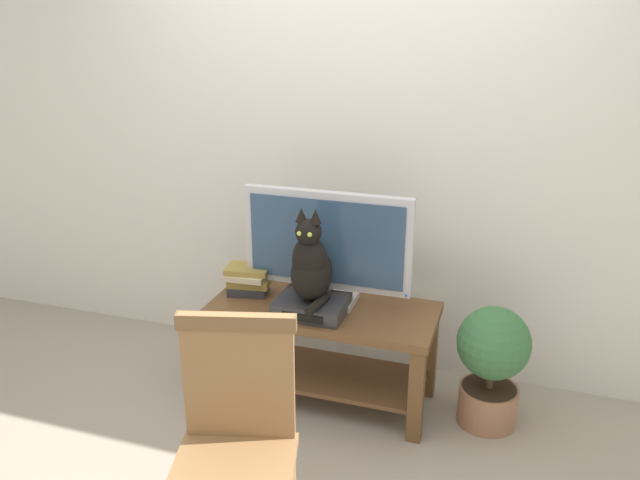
# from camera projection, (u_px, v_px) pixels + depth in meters

# --- Properties ---
(ground_plane) EXTENTS (12.00, 12.00, 0.00)m
(ground_plane) POSITION_uv_depth(u_px,v_px,m) (284.00, 462.00, 2.99)
(ground_plane) COLOR gray
(back_wall) EXTENTS (7.00, 0.12, 2.80)m
(back_wall) POSITION_uv_depth(u_px,v_px,m) (353.00, 123.00, 3.50)
(back_wall) COLOR silver
(back_wall) RESTS_ON ground
(tv_stand) EXTENTS (1.17, 0.51, 0.54)m
(tv_stand) POSITION_uv_depth(u_px,v_px,m) (323.00, 335.00, 3.37)
(tv_stand) COLOR brown
(tv_stand) RESTS_ON ground
(tv) EXTENTS (0.88, 0.20, 0.60)m
(tv) POSITION_uv_depth(u_px,v_px,m) (327.00, 244.00, 3.26)
(tv) COLOR #B7B7BC
(tv) RESTS_ON tv_stand
(media_box) EXTENTS (0.35, 0.29, 0.08)m
(media_box) POSITION_uv_depth(u_px,v_px,m) (312.00, 306.00, 3.23)
(media_box) COLOR #2D2D30
(media_box) RESTS_ON tv_stand
(cat) EXTENTS (0.20, 0.32, 0.49)m
(cat) POSITION_uv_depth(u_px,v_px,m) (311.00, 266.00, 3.14)
(cat) COLOR black
(cat) RESTS_ON media_box
(wooden_chair) EXTENTS (0.53, 0.54, 0.97)m
(wooden_chair) POSITION_uv_depth(u_px,v_px,m) (236.00, 432.00, 2.32)
(wooden_chair) COLOR olive
(wooden_chair) RESTS_ON ground
(book_stack) EXTENTS (0.26, 0.20, 0.15)m
(book_stack) POSITION_uv_depth(u_px,v_px,m) (248.00, 279.00, 3.45)
(book_stack) COLOR #2D2D33
(book_stack) RESTS_ON tv_stand
(potted_plant) EXTENTS (0.36, 0.36, 0.63)m
(potted_plant) POSITION_uv_depth(u_px,v_px,m) (492.00, 361.00, 3.17)
(potted_plant) COLOR #9E6B4C
(potted_plant) RESTS_ON ground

